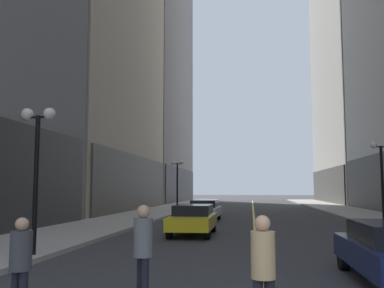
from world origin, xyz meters
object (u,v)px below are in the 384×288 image
Objects in this scene: pedestrian_in_tan_trench at (263,267)px; street_lamp_left_far at (177,174)px; pedestrian_in_grey_suit at (143,247)px; pedestrian_with_orange_bag at (21,261)px; car_white at (205,210)px; car_yellow at (193,219)px; street_lamp_left_near at (37,147)px; street_lamp_right_mid at (382,164)px.

street_lamp_left_far reaches higher than pedestrian_in_tan_trench.
pedestrian_in_grey_suit reaches higher than pedestrian_in_tan_trench.
car_white is at bearing 88.17° from pedestrian_with_orange_bag.
car_yellow is 13.34m from pedestrian_in_tan_trench.
street_lamp_left_near is (-6.40, 5.84, 2.28)m from pedestrian_in_tan_trench.
street_lamp_right_mid is at bearing 40.80° from street_lamp_left_near.
car_yellow is at bearing -157.19° from street_lamp_right_mid.
pedestrian_with_orange_bag is 3.75m from pedestrian_in_tan_trench.
pedestrian_in_tan_trench is 8.97m from street_lamp_left_near.
street_lamp_left_near is at bearing -102.29° from car_white.
pedestrian_in_tan_trench is 0.38× the size of street_lamp_left_near.
pedestrian_with_orange_bag is at bearing -84.94° from street_lamp_left_far.
car_white is at bearing 92.46° from car_yellow.
car_white is at bearing -70.32° from street_lamp_left_far.
street_lamp_left_far is at bearing 133.30° from street_lamp_right_mid.
street_lamp_left_far is at bearing 101.87° from pedestrian_in_tan_trench.
street_lamp_left_near is at bearing -117.04° from car_yellow.
pedestrian_in_grey_suit is at bearing 32.09° from pedestrian_with_orange_bag.
car_yellow is at bearing 93.31° from pedestrian_in_grey_suit.
street_lamp_left_near reaches higher than pedestrian_in_grey_suit.
pedestrian_in_tan_trench reaches higher than pedestrian_with_orange_bag.
pedestrian_in_grey_suit is (1.03, -19.79, 0.31)m from car_white.
car_yellow is 2.46× the size of pedestrian_in_grey_suit.
pedestrian_in_grey_suit is 29.52m from street_lamp_left_far.
pedestrian_in_tan_trench is 31.23m from street_lamp_left_far.
street_lamp_left_far reaches higher than car_white.
car_white is 10.69m from street_lamp_right_mid.
pedestrian_in_tan_trench is (3.73, -0.30, 0.05)m from pedestrian_with_orange_bag.
pedestrian_in_tan_trench is at bearing -110.74° from street_lamp_right_mid.
street_lamp_right_mid reaches higher than pedestrian_in_grey_suit.
pedestrian_in_tan_trench is 0.38× the size of street_lamp_right_mid.
car_white is 19.82m from pedestrian_in_grey_suit.
street_lamp_right_mid reaches higher than car_white.
street_lamp_right_mid is at bearing 58.59° from pedestrian_with_orange_bag.
car_yellow is at bearing -87.54° from car_white.
pedestrian_in_grey_suit is (0.68, -11.70, 0.31)m from car_yellow.
street_lamp_right_mid is (12.80, 11.05, 0.00)m from street_lamp_left_near.
pedestrian_in_grey_suit reaches higher than car_yellow.
pedestrian_in_grey_suit is 6.64m from street_lamp_left_near.
car_white is at bearing 98.25° from pedestrian_in_tan_trench.
street_lamp_right_mid is at bearing 22.81° from car_yellow.
pedestrian_with_orange_bag is at bearing -91.83° from car_white.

